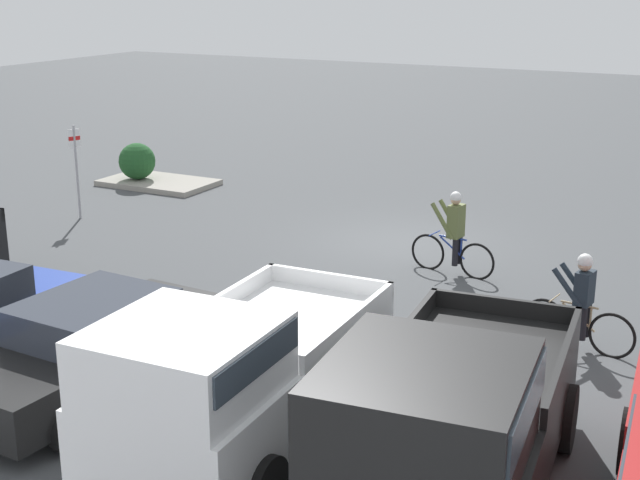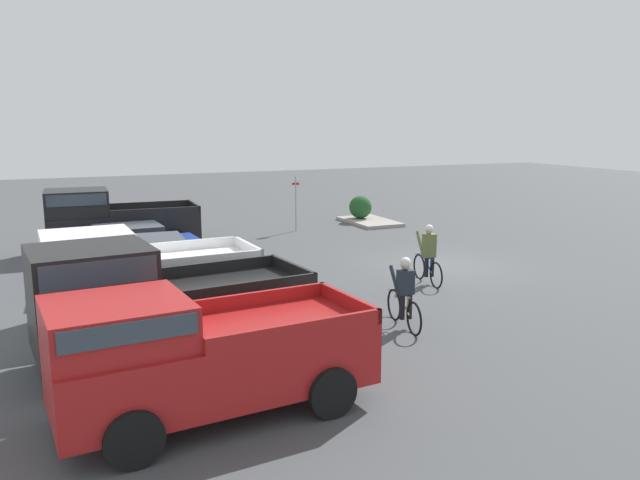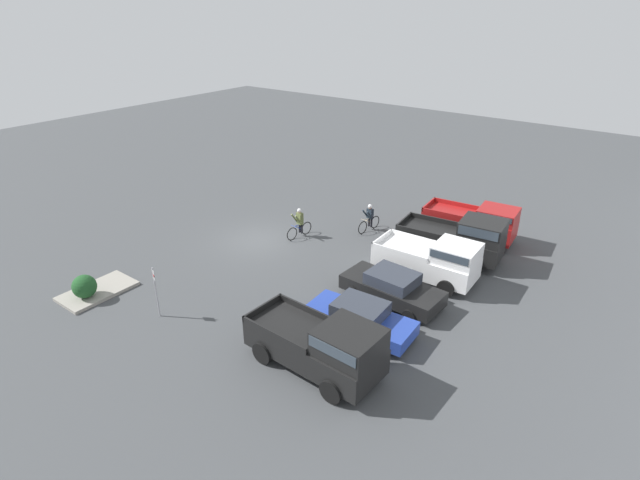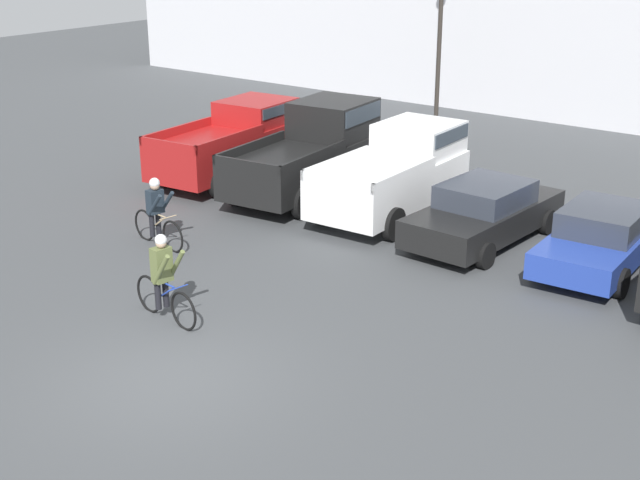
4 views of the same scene
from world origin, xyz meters
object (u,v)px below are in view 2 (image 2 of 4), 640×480
pickup_truck_0 (195,353)px  sedan_0 (146,263)px  pickup_truck_3 (110,219)px  pickup_truck_1 (150,300)px  cyclist_1 (405,292)px  shrub (360,207)px  pickup_truck_2 (137,273)px  sedan_1 (129,246)px  cyclist_0 (428,255)px  fire_lane_sign (296,198)px

pickup_truck_0 → sedan_0: size_ratio=1.10×
sedan_0 → pickup_truck_3: 5.65m
pickup_truck_0 → pickup_truck_1: bearing=4.9°
sedan_0 → cyclist_1: size_ratio=2.46×
pickup_truck_3 → shrub: pickup_truck_3 is taller
pickup_truck_2 → sedan_1: size_ratio=1.09×
sedan_1 → pickup_truck_3: (2.82, 0.26, 0.50)m
pickup_truck_1 → sedan_0: pickup_truck_1 is taller
sedan_1 → cyclist_0: cyclist_0 is taller
pickup_truck_1 → cyclist_0: 8.80m
sedan_0 → pickup_truck_3: (5.62, 0.37, 0.47)m
pickup_truck_2 → cyclist_1: pickup_truck_2 is taller
pickup_truck_3 → cyclist_1: pickup_truck_3 is taller
pickup_truck_0 → pickup_truck_3: size_ratio=0.97×
sedan_1 → cyclist_1: 10.02m
cyclist_0 → shrub: size_ratio=1.76×
pickup_truck_3 → shrub: bearing=-77.6°
shrub → cyclist_1: bearing=156.0°
cyclist_0 → cyclist_1: (-3.11, 2.72, -0.03)m
pickup_truck_0 → shrub: 20.23m
sedan_1 → fire_lane_sign: size_ratio=1.92×
pickup_truck_2 → sedan_0: bearing=-12.5°
pickup_truck_0 → pickup_truck_1: size_ratio=0.94×
pickup_truck_0 → cyclist_1: (2.51, -5.36, -0.28)m
pickup_truck_0 → fire_lane_sign: bearing=-27.1°
cyclist_0 → cyclist_1: 4.13m
pickup_truck_0 → cyclist_0: 9.85m
fire_lane_sign → sedan_1: bearing=119.3°
sedan_0 → cyclist_0: cyclist_0 is taller
sedan_0 → sedan_1: size_ratio=1.03×
pickup_truck_3 → shrub: size_ratio=4.94×
cyclist_0 → fire_lane_sign: bearing=1.2°
pickup_truck_1 → fire_lane_sign: bearing=-32.7°
sedan_0 → fire_lane_sign: size_ratio=1.97×
pickup_truck_0 → pickup_truck_2: pickup_truck_2 is taller
cyclist_1 → cyclist_0: bearing=-41.1°
pickup_truck_1 → cyclist_1: size_ratio=2.88×
cyclist_1 → sedan_1: bearing=29.6°
cyclist_1 → pickup_truck_0: bearing=115.1°
pickup_truck_3 → cyclist_1: bearing=-155.7°
cyclist_0 → pickup_truck_0: bearing=124.8°
sedan_0 → shrub: size_ratio=4.38×
pickup_truck_1 → shrub: pickup_truck_1 is taller
cyclist_0 → fire_lane_sign: size_ratio=0.80×
pickup_truck_3 → fire_lane_sign: 7.84m
sedan_0 → shrub: (8.13, -11.08, -0.03)m
pickup_truck_1 → pickup_truck_3: size_ratio=1.03×
sedan_0 → sedan_1: (2.80, 0.11, -0.03)m
shrub → sedan_1: bearing=115.5°
sedan_1 → cyclist_1: size_ratio=2.40×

